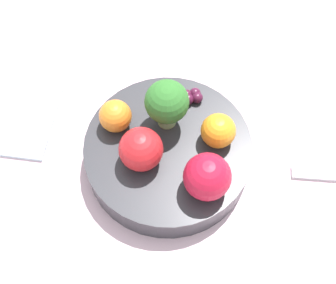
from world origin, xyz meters
The scene contains 11 objects.
ground_plane centered at (0.00, 0.00, 0.00)m, with size 6.00×6.00×0.00m, color gray.
table_surface centered at (0.00, 0.00, 0.01)m, with size 1.20×1.20×0.02m.
bowl centered at (0.00, 0.00, 0.04)m, with size 0.21×0.21×0.04m.
broccoli centered at (-0.02, 0.03, 0.10)m, with size 0.05×0.05×0.07m.
apple_red centered at (-0.02, -0.03, 0.09)m, with size 0.05×0.05×0.05m.
apple_green centered at (0.07, -0.03, 0.09)m, with size 0.06×0.06×0.06m.
orange_front centered at (0.05, 0.04, 0.08)m, with size 0.04×0.04×0.04m.
orange_back centered at (-0.07, -0.01, 0.08)m, with size 0.04×0.04×0.04m.
grape_cluster centered at (-0.01, 0.08, 0.07)m, with size 0.03×0.03×0.01m.
napkin centered at (-0.24, -0.05, 0.02)m, with size 0.18×0.17×0.01m.
spoon centered at (0.18, 0.08, 0.02)m, with size 0.06×0.04×0.01m.
Camera 1 is at (0.14, -0.24, 0.57)m, focal length 50.00 mm.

